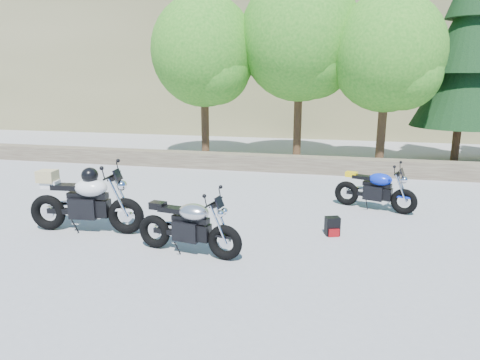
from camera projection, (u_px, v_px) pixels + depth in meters
name	position (u px, v px, depth m)	size (l,w,h in m)	color
ground	(219.00, 228.00, 8.42)	(90.00, 90.00, 0.00)	gray
stone_wall	(265.00, 163.00, 13.57)	(22.00, 0.55, 0.50)	brown
hillside	(354.00, 15.00, 32.58)	(80.00, 30.00, 15.00)	#6B6942
tree_decid_left	(206.00, 55.00, 14.85)	(3.67, 3.67, 5.62)	#382314
tree_decid_mid	(303.00, 42.00, 14.43)	(4.08, 4.08, 6.24)	#382314
tree_decid_right	(391.00, 57.00, 13.38)	(3.54, 3.54, 5.41)	#382314
conifer_near	(467.00, 53.00, 14.00)	(3.17, 3.17, 7.06)	#382314
silver_bike	(189.00, 227.00, 7.09)	(1.93, 0.62, 0.97)	black
white_bike	(85.00, 201.00, 8.09)	(2.28, 0.72, 1.26)	black
blue_bike	(375.00, 190.00, 9.50)	(1.78, 0.82, 0.92)	black
backpack	(332.00, 226.00, 8.00)	(0.31, 0.29, 0.35)	black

